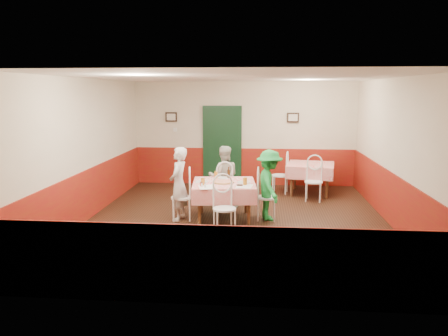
# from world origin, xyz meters

# --- Properties ---
(floor) EXTENTS (7.00, 7.00, 0.00)m
(floor) POSITION_xyz_m (0.00, 0.00, 0.00)
(floor) COLOR black
(floor) RESTS_ON ground
(ceiling) EXTENTS (7.00, 7.00, 0.00)m
(ceiling) POSITION_xyz_m (0.00, 0.00, 2.80)
(ceiling) COLOR white
(ceiling) RESTS_ON back_wall
(back_wall) EXTENTS (6.00, 0.10, 2.80)m
(back_wall) POSITION_xyz_m (0.00, 3.50, 1.40)
(back_wall) COLOR beige
(back_wall) RESTS_ON ground
(front_wall) EXTENTS (6.00, 0.10, 2.80)m
(front_wall) POSITION_xyz_m (0.00, -3.50, 1.40)
(front_wall) COLOR beige
(front_wall) RESTS_ON ground
(left_wall) EXTENTS (0.10, 7.00, 2.80)m
(left_wall) POSITION_xyz_m (-3.00, 0.00, 1.40)
(left_wall) COLOR beige
(left_wall) RESTS_ON ground
(right_wall) EXTENTS (0.10, 7.00, 2.80)m
(right_wall) POSITION_xyz_m (3.00, 0.00, 1.40)
(right_wall) COLOR beige
(right_wall) RESTS_ON ground
(wainscot_back) EXTENTS (6.00, 0.03, 1.00)m
(wainscot_back) POSITION_xyz_m (0.00, 3.48, 0.50)
(wainscot_back) COLOR maroon
(wainscot_back) RESTS_ON ground
(wainscot_front) EXTENTS (6.00, 0.03, 1.00)m
(wainscot_front) POSITION_xyz_m (0.00, -3.48, 0.50)
(wainscot_front) COLOR maroon
(wainscot_front) RESTS_ON ground
(wainscot_left) EXTENTS (0.03, 7.00, 1.00)m
(wainscot_left) POSITION_xyz_m (-2.98, 0.00, 0.50)
(wainscot_left) COLOR maroon
(wainscot_left) RESTS_ON ground
(wainscot_right) EXTENTS (0.03, 7.00, 1.00)m
(wainscot_right) POSITION_xyz_m (2.98, 0.00, 0.50)
(wainscot_right) COLOR maroon
(wainscot_right) RESTS_ON ground
(door) EXTENTS (0.96, 0.06, 2.10)m
(door) POSITION_xyz_m (-0.60, 3.45, 1.05)
(door) COLOR black
(door) RESTS_ON ground
(picture_left) EXTENTS (0.32, 0.03, 0.26)m
(picture_left) POSITION_xyz_m (-2.00, 3.45, 1.85)
(picture_left) COLOR black
(picture_left) RESTS_ON back_wall
(picture_right) EXTENTS (0.32, 0.03, 0.26)m
(picture_right) POSITION_xyz_m (1.30, 3.45, 1.85)
(picture_right) COLOR black
(picture_right) RESTS_ON back_wall
(thermostat) EXTENTS (0.10, 0.03, 0.10)m
(thermostat) POSITION_xyz_m (-1.90, 3.45, 1.50)
(thermostat) COLOR white
(thermostat) RESTS_ON back_wall
(main_table) EXTENTS (1.33, 1.33, 0.77)m
(main_table) POSITION_xyz_m (-0.25, 0.08, 0.38)
(main_table) COLOR red
(main_table) RESTS_ON ground
(second_table) EXTENTS (1.29, 1.29, 0.77)m
(second_table) POSITION_xyz_m (1.71, 2.52, 0.38)
(second_table) COLOR red
(second_table) RESTS_ON ground
(chair_left) EXTENTS (0.49, 0.49, 0.90)m
(chair_left) POSITION_xyz_m (-1.10, -0.00, 0.45)
(chair_left) COLOR white
(chair_left) RESTS_ON ground
(chair_right) EXTENTS (0.43, 0.43, 0.90)m
(chair_right) POSITION_xyz_m (0.59, 0.16, 0.45)
(chair_right) COLOR white
(chair_right) RESTS_ON ground
(chair_far) EXTENTS (0.50, 0.50, 0.90)m
(chair_far) POSITION_xyz_m (-0.33, 0.92, 0.45)
(chair_far) COLOR white
(chair_far) RESTS_ON ground
(chair_near) EXTENTS (0.52, 0.52, 0.90)m
(chair_near) POSITION_xyz_m (-0.17, -0.77, 0.45)
(chair_near) COLOR white
(chair_near) RESTS_ON ground
(chair_second_a) EXTENTS (0.48, 0.48, 0.90)m
(chair_second_a) POSITION_xyz_m (0.96, 2.52, 0.45)
(chair_second_a) COLOR white
(chair_second_a) RESTS_ON ground
(chair_second_b) EXTENTS (0.48, 0.48, 0.90)m
(chair_second_b) POSITION_xyz_m (1.71, 1.77, 0.45)
(chair_second_b) COLOR white
(chair_second_b) RESTS_ON ground
(pizza) EXTENTS (0.43, 0.43, 0.03)m
(pizza) POSITION_xyz_m (-0.26, 0.04, 0.77)
(pizza) COLOR #B74723
(pizza) RESTS_ON main_table
(plate_left) EXTENTS (0.27, 0.27, 0.01)m
(plate_left) POSITION_xyz_m (-0.70, 0.07, 0.77)
(plate_left) COLOR white
(plate_left) RESTS_ON main_table
(plate_right) EXTENTS (0.27, 0.27, 0.01)m
(plate_right) POSITION_xyz_m (0.14, 0.09, 0.77)
(plate_right) COLOR white
(plate_right) RESTS_ON main_table
(plate_far) EXTENTS (0.27, 0.27, 0.01)m
(plate_far) POSITION_xyz_m (-0.32, 0.49, 0.77)
(plate_far) COLOR white
(plate_far) RESTS_ON main_table
(glass_a) EXTENTS (0.08, 0.08, 0.14)m
(glass_a) POSITION_xyz_m (-0.63, -0.21, 0.83)
(glass_a) COLOR #BF7219
(glass_a) RESTS_ON main_table
(glass_b) EXTENTS (0.09, 0.09, 0.15)m
(glass_b) POSITION_xyz_m (0.17, -0.12, 0.83)
(glass_b) COLOR #BF7219
(glass_b) RESTS_ON main_table
(glass_c) EXTENTS (0.08, 0.08, 0.14)m
(glass_c) POSITION_xyz_m (-0.45, 0.48, 0.83)
(glass_c) COLOR #BF7219
(glass_c) RESTS_ON main_table
(beer_bottle) EXTENTS (0.06, 0.06, 0.21)m
(beer_bottle) POSITION_xyz_m (-0.19, 0.51, 0.87)
(beer_bottle) COLOR #381C0A
(beer_bottle) RESTS_ON main_table
(shaker_a) EXTENTS (0.04, 0.04, 0.09)m
(shaker_a) POSITION_xyz_m (-0.63, -0.39, 0.81)
(shaker_a) COLOR silver
(shaker_a) RESTS_ON main_table
(shaker_b) EXTENTS (0.04, 0.04, 0.09)m
(shaker_b) POSITION_xyz_m (-0.57, -0.42, 0.81)
(shaker_b) COLOR silver
(shaker_b) RESTS_ON main_table
(shaker_c) EXTENTS (0.04, 0.04, 0.09)m
(shaker_c) POSITION_xyz_m (-0.66, -0.32, 0.81)
(shaker_c) COLOR #B23319
(shaker_c) RESTS_ON main_table
(menu_left) EXTENTS (0.39, 0.46, 0.00)m
(menu_left) POSITION_xyz_m (-0.53, -0.38, 0.76)
(menu_left) COLOR white
(menu_left) RESTS_ON main_table
(menu_right) EXTENTS (0.34, 0.43, 0.00)m
(menu_right) POSITION_xyz_m (0.17, -0.24, 0.76)
(menu_right) COLOR white
(menu_right) RESTS_ON main_table
(wallet) EXTENTS (0.12, 0.10, 0.02)m
(wallet) POSITION_xyz_m (0.07, -0.20, 0.77)
(wallet) COLOR black
(wallet) RESTS_ON main_table
(diner_left) EXTENTS (0.42, 0.58, 1.46)m
(diner_left) POSITION_xyz_m (-1.15, -0.01, 0.73)
(diner_left) COLOR gray
(diner_left) RESTS_ON ground
(diner_far) EXTENTS (0.72, 0.59, 1.38)m
(diner_far) POSITION_xyz_m (-0.34, 0.97, 0.69)
(diner_far) COLOR gray
(diner_far) RESTS_ON ground
(diner_right) EXTENTS (0.71, 1.00, 1.41)m
(diner_right) POSITION_xyz_m (0.64, 0.16, 0.70)
(diner_right) COLOR gray
(diner_right) RESTS_ON ground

